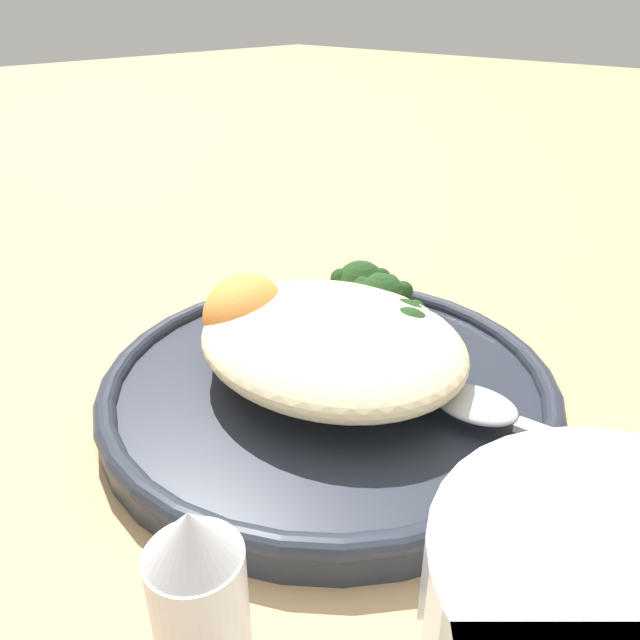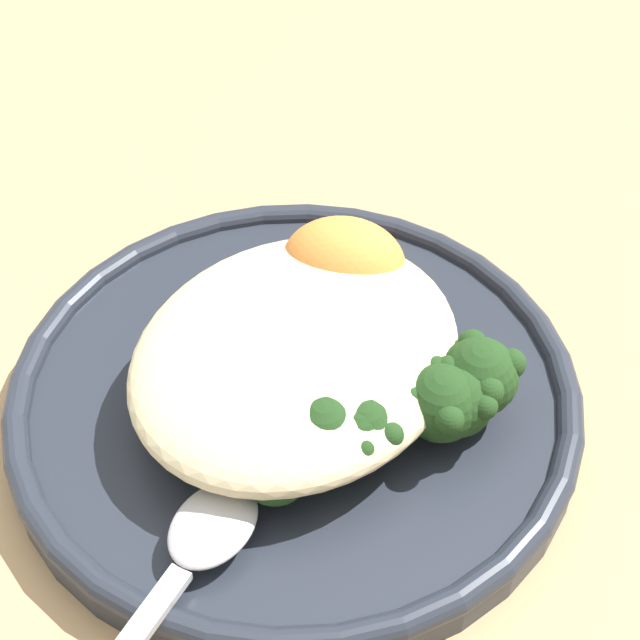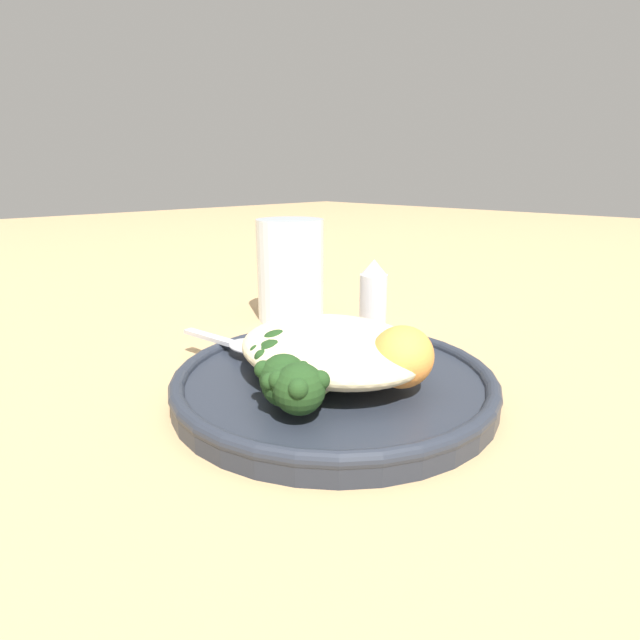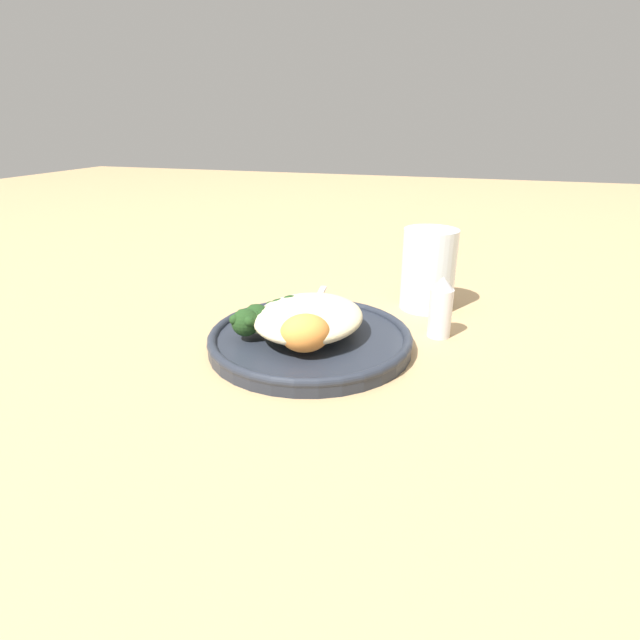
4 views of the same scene
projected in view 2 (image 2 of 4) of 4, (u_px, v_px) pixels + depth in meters
name	position (u px, v px, depth m)	size (l,w,h in m)	color
ground_plane	(268.00, 388.00, 0.49)	(4.00, 4.00, 0.00)	tan
plate	(294.00, 397.00, 0.47)	(0.25, 0.25, 0.02)	#232833
quinoa_mound	(296.00, 355.00, 0.45)	(0.15, 0.13, 0.04)	beige
broccoli_stalk_0	(245.00, 425.00, 0.44)	(0.09, 0.04, 0.03)	#ADC675
broccoli_stalk_1	(280.00, 429.00, 0.43)	(0.10, 0.07, 0.03)	#ADC675
broccoli_stalk_2	(316.00, 415.00, 0.43)	(0.08, 0.09, 0.03)	#ADC675
broccoli_stalk_3	(335.00, 406.00, 0.44)	(0.06, 0.10, 0.03)	#ADC675
broccoli_stalk_4	(350.00, 417.00, 0.44)	(0.05, 0.09, 0.03)	#ADC675
broccoli_stalk_5	(399.00, 388.00, 0.45)	(0.03, 0.11, 0.03)	#ADC675
broccoli_stalk_6	(403.00, 385.00, 0.45)	(0.04, 0.13, 0.03)	#ADC675
broccoli_stalk_7	(438.00, 371.00, 0.45)	(0.06, 0.11, 0.03)	#ADC675
sweet_potato_chunk_0	(330.00, 320.00, 0.47)	(0.06, 0.05, 0.03)	orange
sweet_potato_chunk_1	(343.00, 265.00, 0.49)	(0.06, 0.05, 0.04)	orange
spoon	(201.00, 542.00, 0.40)	(0.11, 0.04, 0.01)	#B7B7BC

